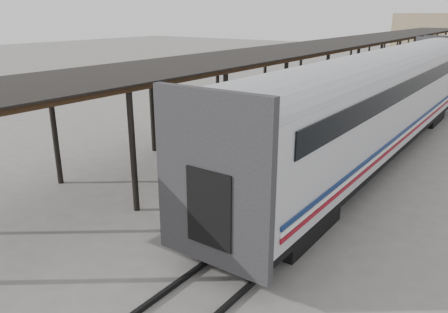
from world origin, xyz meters
TOP-DOWN VIEW (x-y plane):
  - ground at (0.00, 0.00)m, footprint 160.00×160.00m
  - canopy at (-3.40, 24.00)m, footprint 4.90×64.30m
  - building_left at (-10.00, 82.00)m, footprint 12.00×8.00m
  - baggage_cart at (0.64, -0.59)m, footprint 1.65×2.58m
  - suitcase_stack at (0.48, -0.34)m, footprint 1.22×1.27m
  - luggage_tug at (-1.92, 14.87)m, footprint 1.32×1.61m
  - porter at (0.89, -1.24)m, footprint 0.45×0.63m
  - pedestrian at (-3.08, 18.49)m, footprint 1.20×0.68m

SIDE VIEW (x-z plane):
  - ground at x=0.00m, z-range 0.00..0.00m
  - luggage_tug at x=-1.92m, z-range -0.05..1.18m
  - baggage_cart at x=0.64m, z-range 0.22..1.08m
  - pedestrian at x=-3.08m, z-range 0.00..1.94m
  - suitcase_stack at x=0.48m, z-range 0.82..1.28m
  - porter at x=0.89m, z-range 0.86..2.47m
  - building_left at x=-10.00m, z-range 0.00..6.00m
  - canopy at x=-3.40m, z-range 1.93..6.08m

